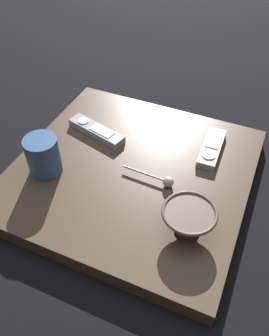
{
  "coord_description": "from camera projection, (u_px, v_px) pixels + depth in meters",
  "views": [
    {
      "loc": [
        0.6,
        0.27,
        0.7
      ],
      "look_at": [
        0.02,
        0.01,
        0.07
      ],
      "focal_mm": 37.52,
      "sensor_mm": 36.0,
      "label": 1
    }
  ],
  "objects": [
    {
      "name": "coffee_mug",
      "position": [
        43.0,
        156.0,
        0.88
      ],
      "size": [
        0.08,
        0.08,
        0.1
      ],
      "color": "#33598C",
      "rests_on": "table"
    },
    {
      "name": "teaspoon",
      "position": [
        164.0,
        180.0,
        0.87
      ],
      "size": [
        0.03,
        0.14,
        0.03
      ],
      "color": "silver",
      "rests_on": "table"
    },
    {
      "name": "tv_remote_far",
      "position": [
        212.0,
        148.0,
        0.96
      ],
      "size": [
        0.16,
        0.06,
        0.02
      ],
      "color": "#9E9EA3",
      "rests_on": "table"
    },
    {
      "name": "ground_plane",
      "position": [
        132.0,
        180.0,
        0.96
      ],
      "size": [
        6.0,
        6.0,
        0.0
      ],
      "primitive_type": "plane",
      "color": "black"
    },
    {
      "name": "cereal_bowl",
      "position": [
        189.0,
        219.0,
        0.76
      ],
      "size": [
        0.12,
        0.12,
        0.06
      ],
      "color": "brown",
      "rests_on": "table"
    },
    {
      "name": "table",
      "position": [
        132.0,
        174.0,
        0.94
      ],
      "size": [
        0.59,
        0.6,
        0.05
      ],
      "color": "#4C3D2D",
      "rests_on": "ground"
    },
    {
      "name": "tv_remote_near",
      "position": [
        96.0,
        131.0,
        1.02
      ],
      "size": [
        0.09,
        0.19,
        0.03
      ],
      "color": "#9E9EA3",
      "rests_on": "table"
    }
  ]
}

